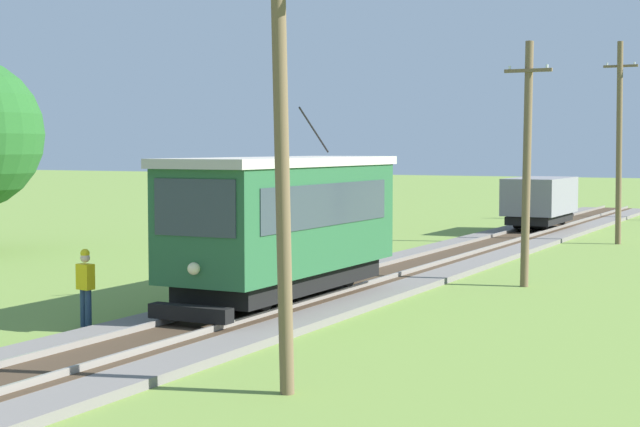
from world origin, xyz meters
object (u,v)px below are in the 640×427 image
at_px(utility_pole_near_tram, 282,160).
at_px(track_worker, 85,284).
at_px(freight_car, 540,200).
at_px(red_tram, 285,222).
at_px(utility_pole_far, 619,141).
at_px(utility_pole_mid, 527,161).

height_order(utility_pole_near_tram, track_worker, utility_pole_near_tram).
bearing_deg(track_worker, freight_car, 3.35).
bearing_deg(track_worker, red_tram, -23.35).
bearing_deg(utility_pole_far, red_tram, -101.66).
xyz_separation_m(red_tram, track_worker, (-2.73, -4.36, -1.21)).
relative_size(utility_pole_near_tram, utility_pole_mid, 1.06).
relative_size(utility_pole_mid, utility_pole_far, 0.85).
distance_m(utility_pole_mid, utility_pole_far, 14.16).
distance_m(freight_car, utility_pole_far, 6.46).
bearing_deg(utility_pole_mid, track_worker, -122.33).
distance_m(utility_pole_far, track_worker, 26.45).
bearing_deg(freight_car, utility_pole_near_tram, -82.47).
height_order(utility_pole_mid, track_worker, utility_pole_mid).
relative_size(red_tram, freight_car, 1.64).
xyz_separation_m(red_tram, utility_pole_far, (4.32, 20.91, 2.12)).
bearing_deg(red_tram, utility_pole_mid, 57.49).
bearing_deg(utility_pole_mid, red_tram, -122.51).
distance_m(red_tram, freight_car, 24.86).
xyz_separation_m(red_tram, utility_pole_near_tram, (4.32, -7.83, 1.68)).
bearing_deg(utility_pole_far, utility_pole_mid, -90.00).
height_order(freight_car, utility_pole_mid, utility_pole_mid).
distance_m(red_tram, track_worker, 5.29).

